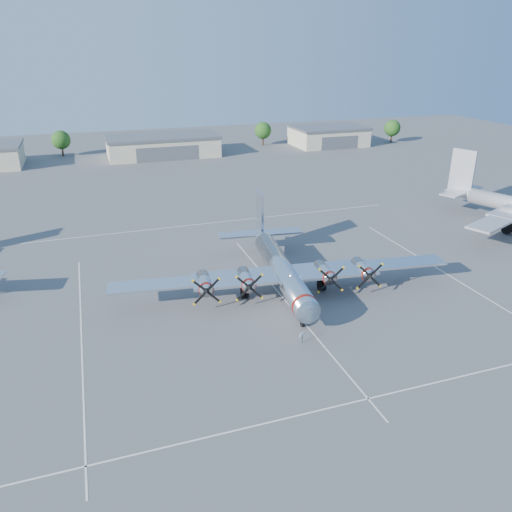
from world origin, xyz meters
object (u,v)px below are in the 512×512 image
object	(u,v)px
tree_east	(263,131)
main_bomber_b29	(280,287)
tree_far_east	(392,128)
twin_engine_east	(512,224)
info_placard	(302,335)
hangar_center	(163,146)
tree_west	(61,140)
hangar_east	(328,136)

from	to	relation	value
tree_east	main_bomber_b29	world-z (taller)	tree_east
tree_far_east	twin_engine_east	world-z (taller)	tree_far_east
twin_engine_east	info_placard	world-z (taller)	twin_engine_east
hangar_center	tree_far_east	bearing A→B (deg)	-1.65
tree_west	hangar_east	bearing A→B (deg)	-6.28
tree_east	tree_far_east	world-z (taller)	same
tree_east	twin_engine_east	distance (m)	80.65
hangar_east	tree_far_east	size ratio (longest dim) A/B	3.10
hangar_east	info_placard	bearing A→B (deg)	-117.75
hangar_center	tree_east	bearing A→B (deg)	11.38
hangar_center	tree_far_east	xyz separation A→B (m)	(68.00, -1.96, 1.51)
main_bomber_b29	twin_engine_east	size ratio (longest dim) A/B	1.17
tree_east	main_bomber_b29	xyz separation A→B (m)	(-29.34, -88.59, -4.22)
tree_far_east	main_bomber_b29	world-z (taller)	tree_far_east
tree_far_east	main_bomber_b29	xyz separation A→B (m)	(-67.34, -80.59, -4.22)
hangar_east	tree_west	distance (m)	73.46
twin_engine_east	tree_east	bearing A→B (deg)	77.63
hangar_east	main_bomber_b29	bearing A→B (deg)	-119.83
hangar_center	tree_west	bearing A→B (deg)	162.18
tree_east	info_placard	size ratio (longest dim) A/B	5.53
tree_west	twin_engine_east	distance (m)	107.13
tree_far_east	tree_west	bearing A→B (deg)	173.86
tree_far_east	main_bomber_b29	bearing A→B (deg)	-129.88
main_bomber_b29	twin_engine_east	world-z (taller)	twin_engine_east
info_placard	tree_east	bearing A→B (deg)	50.90
hangar_east	twin_engine_east	size ratio (longest dim) A/B	0.61
hangar_east	tree_far_east	bearing A→B (deg)	-5.61
tree_east	info_placard	world-z (taller)	tree_east
tree_east	tree_far_east	size ratio (longest dim) A/B	1.00
hangar_center	main_bomber_b29	distance (m)	82.60
main_bomber_b29	info_placard	size ratio (longest dim) A/B	32.60
twin_engine_east	tree_far_east	bearing A→B (deg)	48.99
hangar_center	hangar_east	size ratio (longest dim) A/B	1.39
hangar_east	tree_far_east	world-z (taller)	tree_far_east
hangar_center	tree_east	xyz separation A→B (m)	(30.00, 6.04, 1.51)
main_bomber_b29	info_placard	bearing A→B (deg)	-94.33
tree_far_east	twin_engine_east	distance (m)	74.97
hangar_center	tree_east	size ratio (longest dim) A/B	4.31
tree_east	twin_engine_east	size ratio (longest dim) A/B	0.20
tree_west	main_bomber_b29	world-z (taller)	tree_west
tree_west	tree_far_east	world-z (taller)	same
main_bomber_b29	info_placard	xyz separation A→B (m)	(-2.41, -12.02, 0.85)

